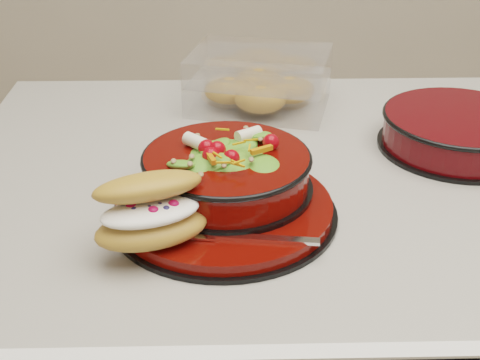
{
  "coord_description": "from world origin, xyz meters",
  "views": [
    {
      "loc": [
        -0.23,
        -0.83,
        1.34
      ],
      "look_at": [
        -0.21,
        -0.1,
        0.94
      ],
      "focal_mm": 50.0,
      "sensor_mm": 36.0,
      "label": 1
    }
  ],
  "objects_px": {
    "croissant": "(151,211)",
    "extra_bowl": "(459,130)",
    "dinner_plate": "(225,209)",
    "fork": "(246,237)",
    "salad_bowl": "(227,166)",
    "pastry_box": "(259,82)"
  },
  "relations": [
    {
      "from": "croissant",
      "to": "extra_bowl",
      "type": "relative_size",
      "value": 0.61
    },
    {
      "from": "pastry_box",
      "to": "extra_bowl",
      "type": "relative_size",
      "value": 1.1
    },
    {
      "from": "salad_bowl",
      "to": "pastry_box",
      "type": "height_order",
      "value": "salad_bowl"
    },
    {
      "from": "croissant",
      "to": "extra_bowl",
      "type": "bearing_deg",
      "value": 12.81
    },
    {
      "from": "salad_bowl",
      "to": "fork",
      "type": "relative_size",
      "value": 1.41
    },
    {
      "from": "croissant",
      "to": "dinner_plate",
      "type": "bearing_deg",
      "value": 24.92
    },
    {
      "from": "croissant",
      "to": "pastry_box",
      "type": "xyz_separation_m",
      "value": [
        0.14,
        0.43,
        -0.01
      ]
    },
    {
      "from": "dinner_plate",
      "to": "fork",
      "type": "xyz_separation_m",
      "value": [
        0.02,
        -0.08,
        0.01
      ]
    },
    {
      "from": "extra_bowl",
      "to": "pastry_box",
      "type": "bearing_deg",
      "value": 149.55
    },
    {
      "from": "salad_bowl",
      "to": "pastry_box",
      "type": "xyz_separation_m",
      "value": [
        0.06,
        0.32,
        -0.01
      ]
    },
    {
      "from": "fork",
      "to": "pastry_box",
      "type": "height_order",
      "value": "pastry_box"
    },
    {
      "from": "salad_bowl",
      "to": "extra_bowl",
      "type": "relative_size",
      "value": 0.93
    },
    {
      "from": "salad_bowl",
      "to": "croissant",
      "type": "xyz_separation_m",
      "value": [
        -0.08,
        -0.11,
        0.0
      ]
    },
    {
      "from": "salad_bowl",
      "to": "croissant",
      "type": "height_order",
      "value": "salad_bowl"
    },
    {
      "from": "croissant",
      "to": "fork",
      "type": "xyz_separation_m",
      "value": [
        0.11,
        -0.0,
        -0.03
      ]
    },
    {
      "from": "fork",
      "to": "extra_bowl",
      "type": "xyz_separation_m",
      "value": [
        0.33,
        0.27,
        0.01
      ]
    },
    {
      "from": "salad_bowl",
      "to": "croissant",
      "type": "relative_size",
      "value": 1.53
    },
    {
      "from": "pastry_box",
      "to": "extra_bowl",
      "type": "distance_m",
      "value": 0.34
    },
    {
      "from": "dinner_plate",
      "to": "croissant",
      "type": "xyz_separation_m",
      "value": [
        -0.08,
        -0.08,
        0.05
      ]
    },
    {
      "from": "salad_bowl",
      "to": "fork",
      "type": "distance_m",
      "value": 0.12
    },
    {
      "from": "dinner_plate",
      "to": "salad_bowl",
      "type": "xyz_separation_m",
      "value": [
        0.0,
        0.03,
        0.04
      ]
    },
    {
      "from": "dinner_plate",
      "to": "pastry_box",
      "type": "xyz_separation_m",
      "value": [
        0.06,
        0.36,
        0.03
      ]
    }
  ]
}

